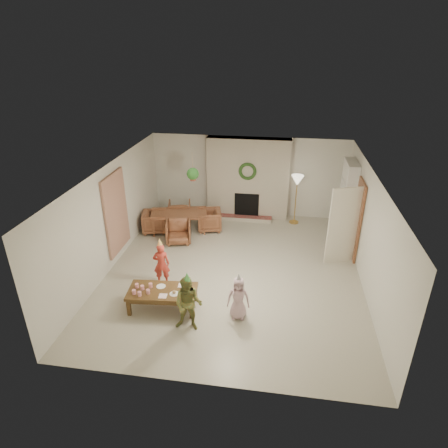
% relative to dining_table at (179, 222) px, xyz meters
% --- Properties ---
extents(floor, '(7.00, 7.00, 0.00)m').
position_rel_dining_table_xyz_m(floor, '(1.86, -1.93, -0.28)').
color(floor, '#B7B29E').
rests_on(floor, ground).
extents(ceiling, '(7.00, 7.00, 0.00)m').
position_rel_dining_table_xyz_m(ceiling, '(1.86, -1.93, 2.22)').
color(ceiling, white).
rests_on(ceiling, wall_back).
extents(wall_back, '(7.00, 0.00, 7.00)m').
position_rel_dining_table_xyz_m(wall_back, '(1.86, 1.57, 0.97)').
color(wall_back, silver).
rests_on(wall_back, floor).
extents(wall_front, '(7.00, 0.00, 7.00)m').
position_rel_dining_table_xyz_m(wall_front, '(1.86, -5.43, 0.97)').
color(wall_front, silver).
rests_on(wall_front, floor).
extents(wall_left, '(0.00, 7.00, 7.00)m').
position_rel_dining_table_xyz_m(wall_left, '(-1.14, -1.93, 0.97)').
color(wall_left, silver).
rests_on(wall_left, floor).
extents(wall_right, '(0.00, 7.00, 7.00)m').
position_rel_dining_table_xyz_m(wall_right, '(4.86, -1.93, 0.97)').
color(wall_right, silver).
rests_on(wall_right, floor).
extents(fireplace_mass, '(2.50, 0.40, 2.50)m').
position_rel_dining_table_xyz_m(fireplace_mass, '(1.86, 1.37, 0.97)').
color(fireplace_mass, '#511516').
rests_on(fireplace_mass, floor).
extents(fireplace_hearth, '(1.60, 0.30, 0.12)m').
position_rel_dining_table_xyz_m(fireplace_hearth, '(1.86, 1.02, -0.22)').
color(fireplace_hearth, maroon).
rests_on(fireplace_hearth, floor).
extents(fireplace_firebox, '(0.75, 0.12, 0.75)m').
position_rel_dining_table_xyz_m(fireplace_firebox, '(1.86, 1.19, 0.17)').
color(fireplace_firebox, black).
rests_on(fireplace_firebox, floor).
extents(fireplace_wreath, '(0.54, 0.10, 0.54)m').
position_rel_dining_table_xyz_m(fireplace_wreath, '(1.86, 1.14, 1.27)').
color(fireplace_wreath, '#1E4118').
rests_on(fireplace_wreath, fireplace_mass).
extents(floor_lamp_base, '(0.28, 0.28, 0.03)m').
position_rel_dining_table_xyz_m(floor_lamp_base, '(3.35, 1.07, -0.27)').
color(floor_lamp_base, gold).
rests_on(floor_lamp_base, floor).
extents(floor_lamp_post, '(0.03, 0.03, 1.37)m').
position_rel_dining_table_xyz_m(floor_lamp_post, '(3.35, 1.07, 0.43)').
color(floor_lamp_post, gold).
rests_on(floor_lamp_post, floor).
extents(floor_lamp_shade, '(0.37, 0.37, 0.30)m').
position_rel_dining_table_xyz_m(floor_lamp_shade, '(3.35, 1.07, 1.09)').
color(floor_lamp_shade, beige).
rests_on(floor_lamp_shade, floor_lamp_post).
extents(bookshelf_carcass, '(0.30, 1.00, 2.20)m').
position_rel_dining_table_xyz_m(bookshelf_carcass, '(4.70, 0.37, 0.82)').
color(bookshelf_carcass, white).
rests_on(bookshelf_carcass, floor).
extents(bookshelf_shelf_a, '(0.30, 0.92, 0.03)m').
position_rel_dining_table_xyz_m(bookshelf_shelf_a, '(4.68, 0.37, 0.17)').
color(bookshelf_shelf_a, white).
rests_on(bookshelf_shelf_a, bookshelf_carcass).
extents(bookshelf_shelf_b, '(0.30, 0.92, 0.03)m').
position_rel_dining_table_xyz_m(bookshelf_shelf_b, '(4.68, 0.37, 0.57)').
color(bookshelf_shelf_b, white).
rests_on(bookshelf_shelf_b, bookshelf_carcass).
extents(bookshelf_shelf_c, '(0.30, 0.92, 0.03)m').
position_rel_dining_table_xyz_m(bookshelf_shelf_c, '(4.68, 0.37, 0.97)').
color(bookshelf_shelf_c, white).
rests_on(bookshelf_shelf_c, bookshelf_carcass).
extents(bookshelf_shelf_d, '(0.30, 0.92, 0.03)m').
position_rel_dining_table_xyz_m(bookshelf_shelf_d, '(4.68, 0.37, 1.37)').
color(bookshelf_shelf_d, white).
rests_on(bookshelf_shelf_d, bookshelf_carcass).
extents(books_row_lower, '(0.20, 0.40, 0.24)m').
position_rel_dining_table_xyz_m(books_row_lower, '(4.66, 0.22, 0.31)').
color(books_row_lower, maroon).
rests_on(books_row_lower, bookshelf_shelf_a).
extents(books_row_mid, '(0.20, 0.44, 0.24)m').
position_rel_dining_table_xyz_m(books_row_mid, '(4.66, 0.42, 0.71)').
color(books_row_mid, '#284295').
rests_on(books_row_mid, bookshelf_shelf_b).
extents(books_row_upper, '(0.20, 0.36, 0.22)m').
position_rel_dining_table_xyz_m(books_row_upper, '(4.66, 0.27, 1.10)').
color(books_row_upper, '#A69E23').
rests_on(books_row_upper, bookshelf_shelf_c).
extents(door_frame, '(0.05, 0.86, 2.04)m').
position_rel_dining_table_xyz_m(door_frame, '(4.82, -0.73, 0.74)').
color(door_frame, brown).
rests_on(door_frame, floor).
extents(door_leaf, '(0.77, 0.32, 2.00)m').
position_rel_dining_table_xyz_m(door_leaf, '(4.44, -1.11, 0.72)').
color(door_leaf, beige).
rests_on(door_leaf, floor).
extents(curtain_panel, '(0.06, 1.20, 2.00)m').
position_rel_dining_table_xyz_m(curtain_panel, '(-1.10, -1.73, 0.97)').
color(curtain_panel, tan).
rests_on(curtain_panel, wall_left).
extents(dining_table, '(1.77, 1.24, 0.56)m').
position_rel_dining_table_xyz_m(dining_table, '(0.00, 0.00, 0.00)').
color(dining_table, brown).
rests_on(dining_table, floor).
extents(dining_chair_near, '(0.81, 0.82, 0.62)m').
position_rel_dining_table_xyz_m(dining_chair_near, '(0.16, -0.69, 0.03)').
color(dining_chair_near, brown).
rests_on(dining_chair_near, floor).
extents(dining_chair_far, '(0.81, 0.82, 0.62)m').
position_rel_dining_table_xyz_m(dining_chair_far, '(-0.16, 0.69, 0.03)').
color(dining_chair_far, brown).
rests_on(dining_chair_far, floor).
extents(dining_chair_left, '(0.82, 0.81, 0.62)m').
position_rel_dining_table_xyz_m(dining_chair_left, '(-0.69, -0.16, 0.03)').
color(dining_chair_left, brown).
rests_on(dining_chair_left, floor).
extents(dining_chair_right, '(0.82, 0.81, 0.62)m').
position_rel_dining_table_xyz_m(dining_chair_right, '(0.86, 0.20, 0.03)').
color(dining_chair_right, brown).
rests_on(dining_chair_right, floor).
extents(hanging_plant_cord, '(0.01, 0.01, 0.70)m').
position_rel_dining_table_xyz_m(hanging_plant_cord, '(0.56, -0.43, 1.87)').
color(hanging_plant_cord, tan).
rests_on(hanging_plant_cord, ceiling).
extents(hanging_plant_pot, '(0.16, 0.16, 0.12)m').
position_rel_dining_table_xyz_m(hanging_plant_pot, '(0.56, -0.43, 1.52)').
color(hanging_plant_pot, brown).
rests_on(hanging_plant_pot, hanging_plant_cord).
extents(hanging_plant_foliage, '(0.32, 0.32, 0.32)m').
position_rel_dining_table_xyz_m(hanging_plant_foliage, '(0.56, -0.43, 1.64)').
color(hanging_plant_foliage, '#1E521B').
rests_on(hanging_plant_foliage, hanging_plant_pot).
extents(coffee_table_top, '(1.47, 0.82, 0.07)m').
position_rel_dining_table_xyz_m(coffee_table_top, '(0.59, -3.58, 0.12)').
color(coffee_table_top, brown).
rests_on(coffee_table_top, floor).
extents(coffee_table_apron, '(1.35, 0.71, 0.09)m').
position_rel_dining_table_xyz_m(coffee_table_apron, '(0.59, -3.58, 0.04)').
color(coffee_table_apron, brown).
rests_on(coffee_table_apron, floor).
extents(coffee_leg_fl, '(0.08, 0.08, 0.37)m').
position_rel_dining_table_xyz_m(coffee_leg_fl, '(-0.02, -3.92, -0.10)').
color(coffee_leg_fl, brown).
rests_on(coffee_leg_fl, floor).
extents(coffee_leg_fr, '(0.08, 0.08, 0.37)m').
position_rel_dining_table_xyz_m(coffee_leg_fr, '(1.25, -3.81, -0.10)').
color(coffee_leg_fr, brown).
rests_on(coffee_leg_fr, floor).
extents(coffee_leg_bl, '(0.08, 0.08, 0.37)m').
position_rel_dining_table_xyz_m(coffee_leg_bl, '(-0.07, -3.35, -0.10)').
color(coffee_leg_bl, brown).
rests_on(coffee_leg_bl, floor).
extents(coffee_leg_br, '(0.08, 0.08, 0.37)m').
position_rel_dining_table_xyz_m(coffee_leg_br, '(1.20, -3.24, -0.10)').
color(coffee_leg_br, brown).
rests_on(coffee_leg_br, floor).
extents(cup_a, '(0.08, 0.08, 0.10)m').
position_rel_dining_table_xyz_m(cup_a, '(0.06, -3.79, 0.20)').
color(cup_a, white).
rests_on(cup_a, coffee_table_top).
extents(cup_b, '(0.08, 0.08, 0.10)m').
position_rel_dining_table_xyz_m(cup_b, '(0.04, -3.57, 0.20)').
color(cup_b, white).
rests_on(cup_b, coffee_table_top).
extents(cup_c, '(0.08, 0.08, 0.10)m').
position_rel_dining_table_xyz_m(cup_c, '(0.20, -3.83, 0.20)').
color(cup_c, white).
rests_on(cup_c, coffee_table_top).
extents(cup_d, '(0.08, 0.08, 0.10)m').
position_rel_dining_table_xyz_m(cup_d, '(0.18, -3.62, 0.20)').
color(cup_d, white).
rests_on(cup_d, coffee_table_top).
extents(cup_e, '(0.08, 0.08, 0.10)m').
position_rel_dining_table_xyz_m(cup_e, '(0.34, -3.73, 0.20)').
color(cup_e, white).
rests_on(cup_e, coffee_table_top).
extents(cup_f, '(0.08, 0.08, 0.10)m').
position_rel_dining_table_xyz_m(cup_f, '(0.32, -3.52, 0.20)').
color(cup_f, white).
rests_on(cup_f, coffee_table_top).
extents(plate_a, '(0.21, 0.21, 0.01)m').
position_rel_dining_table_xyz_m(plate_a, '(0.52, -3.46, 0.16)').
color(plate_a, white).
rests_on(plate_a, coffee_table_top).
extents(plate_b, '(0.21, 0.21, 0.01)m').
position_rel_dining_table_xyz_m(plate_b, '(0.87, -3.67, 0.16)').
color(plate_b, white).
rests_on(plate_b, coffee_table_top).
extents(plate_c, '(0.21, 0.21, 0.01)m').
position_rel_dining_table_xyz_m(plate_c, '(1.07, -3.43, 0.16)').
color(plate_c, white).
rests_on(plate_c, coffee_table_top).
extents(food_scoop, '(0.08, 0.08, 0.08)m').
position_rel_dining_table_xyz_m(food_scoop, '(0.87, -3.67, 0.20)').
color(food_scoop, tan).
rests_on(food_scoop, plate_b).
extents(napkin_left, '(0.18, 0.18, 0.01)m').
position_rel_dining_table_xyz_m(napkin_left, '(0.66, -3.77, 0.16)').
color(napkin_left, '#F9B8C7').
rests_on(napkin_left, coffee_table_top).
extents(napkin_right, '(0.18, 0.18, 0.01)m').
position_rel_dining_table_xyz_m(napkin_right, '(0.95, -3.35, 0.16)').
color(napkin_right, '#F9B8C7').
rests_on(napkin_right, coffee_table_top).
extents(child_red, '(0.42, 0.32, 1.02)m').
position_rel_dining_table_xyz_m(child_red, '(0.31, -2.71, 0.23)').
color(child_red, red).
rests_on(child_red, floor).
extents(party_hat_red, '(0.16, 0.16, 0.19)m').
position_rel_dining_table_xyz_m(party_hat_red, '(0.31, -2.71, 0.79)').
color(party_hat_red, '#FFFE54').
rests_on(party_hat_red, child_red).
extents(child_plaid, '(0.57, 0.45, 1.15)m').
position_rel_dining_table_xyz_m(child_plaid, '(1.28, -4.13, 0.29)').
color(child_plaid, olive).
rests_on(child_plaid, floor).
extents(party_hat_plaid, '(0.18, 0.18, 0.19)m').
position_rel_dining_table_xyz_m(party_hat_plaid, '(1.28, -4.13, 0.91)').
color(party_hat_plaid, '#4DAF4B').
rests_on(party_hat_plaid, child_plaid).
extents(child_pink, '(0.47, 0.33, 0.93)m').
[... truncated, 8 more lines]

